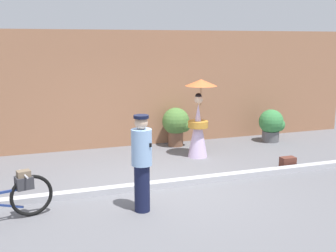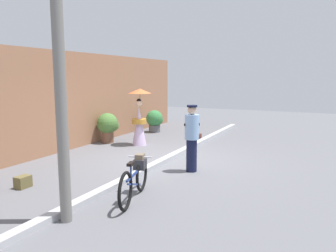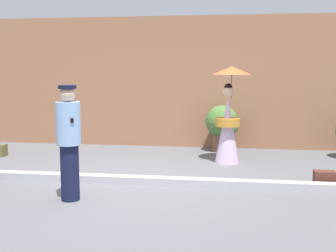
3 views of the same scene
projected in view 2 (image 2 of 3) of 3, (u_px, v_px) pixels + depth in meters
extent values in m
plane|color=slate|center=(168.00, 160.00, 9.27)|extent=(30.00, 30.00, 0.00)
cube|color=#9E6B4C|center=(66.00, 101.00, 10.59)|extent=(14.00, 0.40, 3.09)
cube|color=#B2B2B7|center=(168.00, 158.00, 9.26)|extent=(14.00, 0.20, 0.12)
torus|color=black|center=(142.00, 174.00, 6.77)|extent=(0.69, 0.23, 0.69)
torus|color=black|center=(125.00, 191.00, 5.77)|extent=(0.69, 0.23, 0.69)
cube|color=navy|center=(134.00, 174.00, 6.25)|extent=(0.85, 0.25, 0.04)
cube|color=navy|center=(134.00, 184.00, 6.28)|extent=(0.74, 0.22, 0.27)
cylinder|color=navy|center=(131.00, 171.00, 6.05)|extent=(0.03, 0.03, 0.29)
cube|color=black|center=(131.00, 164.00, 6.03)|extent=(0.24, 0.14, 0.05)
cylinder|color=silver|center=(140.00, 157.00, 6.61)|extent=(0.15, 0.47, 0.03)
cube|color=#333338|center=(140.00, 164.00, 6.64)|extent=(0.31, 0.28, 0.20)
cube|color=#72604C|center=(140.00, 158.00, 6.62)|extent=(0.23, 0.20, 0.14)
cylinder|color=#141938|center=(192.00, 155.00, 8.15)|extent=(0.26, 0.26, 0.80)
cylinder|color=#8CB2E0|center=(192.00, 127.00, 8.05)|extent=(0.34, 0.34, 0.60)
sphere|color=#D8B293|center=(192.00, 110.00, 7.99)|extent=(0.22, 0.22, 0.22)
cylinder|color=black|center=(192.00, 106.00, 7.98)|extent=(0.25, 0.25, 0.05)
cube|color=black|center=(192.00, 125.00, 8.04)|extent=(0.26, 0.32, 0.06)
cone|color=silver|center=(139.00, 126.00, 11.27)|extent=(0.48, 0.48, 1.32)
cylinder|color=#C1842D|center=(139.00, 121.00, 11.24)|extent=(0.49, 0.49, 0.16)
sphere|color=beige|center=(139.00, 103.00, 11.15)|extent=(0.21, 0.21, 0.21)
sphere|color=black|center=(139.00, 101.00, 11.14)|extent=(0.16, 0.16, 0.16)
cylinder|color=olive|center=(140.00, 99.00, 11.18)|extent=(0.02, 0.02, 0.55)
cone|color=orange|center=(140.00, 91.00, 11.14)|extent=(0.77, 0.77, 0.16)
cylinder|color=brown|center=(108.00, 137.00, 11.73)|extent=(0.41, 0.41, 0.39)
sphere|color=#4C7A38|center=(107.00, 123.00, 11.66)|extent=(0.73, 0.73, 0.73)
sphere|color=#4C7A38|center=(113.00, 126.00, 11.79)|extent=(0.40, 0.40, 0.40)
cylinder|color=#59595B|center=(154.00, 128.00, 13.98)|extent=(0.47, 0.47, 0.30)
sphere|color=#387F42|center=(154.00, 118.00, 13.92)|extent=(0.69, 0.69, 0.69)
sphere|color=#387F42|center=(159.00, 120.00, 14.04)|extent=(0.38, 0.38, 0.38)
cube|color=#592D23|center=(197.00, 137.00, 12.07)|extent=(0.33, 0.20, 0.25)
cube|color=#47241C|center=(199.00, 136.00, 12.04)|extent=(0.28, 0.07, 0.09)
cube|color=brown|center=(23.00, 182.00, 6.99)|extent=(0.31, 0.22, 0.25)
cube|color=brown|center=(25.00, 179.00, 6.95)|extent=(0.26, 0.08, 0.09)
cylinder|color=slate|center=(60.00, 71.00, 5.03)|extent=(0.18, 0.18, 4.80)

